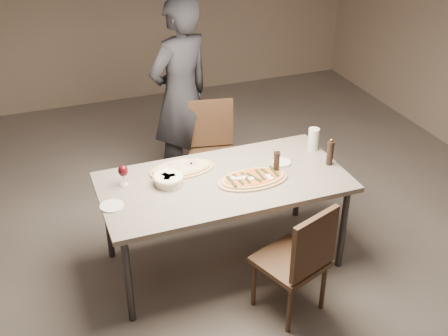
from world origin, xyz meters
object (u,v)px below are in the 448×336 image
object	(u,v)px
bread_basket	(168,179)
diner	(181,96)
dining_table	(224,187)
carafe	(313,139)
zucchini_pizza	(253,179)
chair_near	(300,257)
chair_far	(213,146)
pepper_mill_left	(277,162)
ham_pizza	(182,168)

from	to	relation	value
bread_basket	diner	bearing A→B (deg)	68.81
dining_table	bread_basket	world-z (taller)	bread_basket
bread_basket	carafe	world-z (taller)	carafe
zucchini_pizza	diner	size ratio (longest dim) A/B	0.30
chair_near	chair_far	xyz separation A→B (m)	(-0.02, 1.67, 0.01)
bread_basket	carafe	bearing A→B (deg)	5.15
bread_basket	chair_far	xyz separation A→B (m)	(0.65, 0.88, -0.29)
bread_basket	pepper_mill_left	size ratio (longest dim) A/B	1.11
diner	dining_table	bearing A→B (deg)	63.41
dining_table	chair_far	world-z (taller)	chair_far
chair_near	diner	distance (m)	2.00
ham_pizza	diner	bearing A→B (deg)	53.51
bread_basket	diner	xyz separation A→B (m)	(0.45, 1.15, 0.11)
chair_far	diner	bearing A→B (deg)	-42.65
carafe	chair_far	size ratio (longest dim) A/B	0.20
zucchini_pizza	bread_basket	bearing A→B (deg)	-175.82
pepper_mill_left	chair_near	distance (m)	0.76
carafe	zucchini_pizza	bearing A→B (deg)	-156.55
ham_pizza	carafe	distance (m)	1.08
ham_pizza	diner	distance (m)	1.05
zucchini_pizza	ham_pizza	distance (m)	0.55
chair_near	dining_table	bearing A→B (deg)	90.74
pepper_mill_left	carafe	bearing A→B (deg)	28.97
carafe	chair_far	world-z (taller)	carafe
ham_pizza	chair_near	bearing A→B (deg)	-81.13
zucchini_pizza	ham_pizza	size ratio (longest dim) A/B	1.08
dining_table	bread_basket	size ratio (longest dim) A/B	8.20
dining_table	diner	distance (m)	1.26
zucchini_pizza	dining_table	bearing A→B (deg)	176.51
carafe	diner	bearing A→B (deg)	126.71
dining_table	bread_basket	distance (m)	0.42
ham_pizza	chair_near	world-z (taller)	chair_near
chair_far	ham_pizza	bearing A→B (deg)	66.32
carafe	chair_near	world-z (taller)	carafe
zucchini_pizza	chair_near	world-z (taller)	chair_near
chair_far	diner	world-z (taller)	diner
pepper_mill_left	carafe	xyz separation A→B (m)	(0.44, 0.24, -0.00)
chair_near	diner	bearing A→B (deg)	76.15
bread_basket	chair_near	bearing A→B (deg)	-49.80
zucchini_pizza	chair_near	bearing A→B (deg)	-62.74
pepper_mill_left	diner	bearing A→B (deg)	104.89
ham_pizza	bread_basket	world-z (taller)	bread_basket
carafe	chair_near	distance (m)	1.11
zucchini_pizza	carafe	size ratio (longest dim) A/B	2.97
pepper_mill_left	chair_far	size ratio (longest dim) A/B	0.22
chair_near	zucchini_pizza	bearing A→B (deg)	76.98
pepper_mill_left	bread_basket	bearing A→B (deg)	170.56
ham_pizza	chair_far	xyz separation A→B (m)	(0.50, 0.72, -0.26)
dining_table	zucchini_pizza	distance (m)	0.22
bread_basket	carafe	distance (m)	1.23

